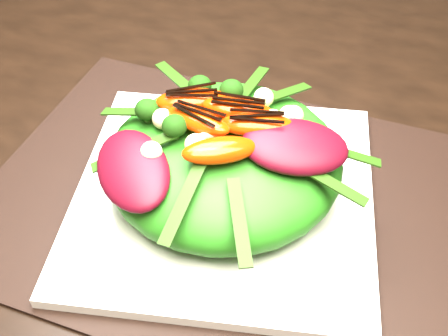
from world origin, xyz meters
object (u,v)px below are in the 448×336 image
(dining_table, at_px, (249,140))
(lettuce_mound, at_px, (224,160))
(plate_base, at_px, (224,196))
(salad_bowl, at_px, (224,185))
(orange_segment, at_px, (208,113))
(placemat, at_px, (224,201))

(dining_table, relative_size, lettuce_mound, 7.20)
(plate_base, height_order, salad_bowl, salad_bowl)
(dining_table, xyz_separation_m, lettuce_mound, (0.01, -0.12, 0.08))
(plate_base, bearing_deg, orange_segment, 158.13)
(placemat, height_order, orange_segment, orange_segment)
(salad_bowl, bearing_deg, lettuce_mound, 0.00)
(dining_table, xyz_separation_m, plate_base, (0.01, -0.12, 0.03))
(plate_base, height_order, lettuce_mound, lettuce_mound)
(dining_table, relative_size, salad_bowl, 6.64)
(plate_base, relative_size, lettuce_mound, 1.31)
(dining_table, xyz_separation_m, placemat, (0.01, -0.12, 0.02))
(dining_table, bearing_deg, lettuce_mound, -83.14)
(plate_base, bearing_deg, lettuce_mound, 0.00)
(salad_bowl, distance_m, orange_segment, 0.08)
(plate_base, bearing_deg, placemat, -135.00)
(salad_bowl, distance_m, lettuce_mound, 0.03)
(dining_table, relative_size, placemat, 3.37)
(salad_bowl, relative_size, lettuce_mound, 1.08)
(placemat, relative_size, plate_base, 1.63)
(dining_table, bearing_deg, plate_base, -83.14)
(placemat, distance_m, salad_bowl, 0.02)
(dining_table, distance_m, salad_bowl, 0.13)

